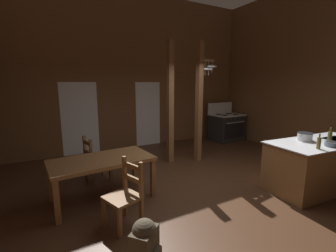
{
  "coord_description": "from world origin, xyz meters",
  "views": [
    {
      "loc": [
        -2.65,
        -3.32,
        2.03
      ],
      "look_at": [
        -0.27,
        1.0,
        1.1
      ],
      "focal_mm": 24.6,
      "sensor_mm": 36.0,
      "label": 1
    }
  ],
  "objects_px": {
    "dining_table": "(102,164)",
    "bottle_short_on_counter": "(330,137)",
    "ladderback_chair_by_post": "(95,160)",
    "kitchen_island": "(319,164)",
    "stockpot_on_counter": "(305,137)",
    "bottle_tall_on_counter": "(319,143)",
    "ladderback_chair_near_window": "(125,195)",
    "stove_range": "(226,127)",
    "backpack": "(145,243)",
    "mixing_bowl_on_counter": "(332,144)"
  },
  "relations": [
    {
      "from": "bottle_short_on_counter",
      "to": "backpack",
      "type": "bearing_deg",
      "value": -178.66
    },
    {
      "from": "dining_table",
      "to": "mixing_bowl_on_counter",
      "type": "height_order",
      "value": "mixing_bowl_on_counter"
    },
    {
      "from": "stockpot_on_counter",
      "to": "dining_table",
      "type": "bearing_deg",
      "value": 158.99
    },
    {
      "from": "backpack",
      "to": "dining_table",
      "type": "bearing_deg",
      "value": 90.59
    },
    {
      "from": "backpack",
      "to": "bottle_tall_on_counter",
      "type": "distance_m",
      "value": 3.26
    },
    {
      "from": "bottle_short_on_counter",
      "to": "stockpot_on_counter",
      "type": "bearing_deg",
      "value": 112.17
    },
    {
      "from": "stove_range",
      "to": "bottle_short_on_counter",
      "type": "xyz_separation_m",
      "value": [
        -1.17,
        -3.91,
        0.57
      ]
    },
    {
      "from": "stockpot_on_counter",
      "to": "ladderback_chair_near_window",
      "type": "bearing_deg",
      "value": 172.45
    },
    {
      "from": "backpack",
      "to": "bottle_tall_on_counter",
      "type": "bearing_deg",
      "value": -0.12
    },
    {
      "from": "stove_range",
      "to": "backpack",
      "type": "relative_size",
      "value": 2.21
    },
    {
      "from": "ladderback_chair_by_post",
      "to": "bottle_short_on_counter",
      "type": "relative_size",
      "value": 3.1
    },
    {
      "from": "bottle_tall_on_counter",
      "to": "stove_range",
      "type": "bearing_deg",
      "value": 67.09
    },
    {
      "from": "kitchen_island",
      "to": "ladderback_chair_by_post",
      "type": "distance_m",
      "value": 4.47
    },
    {
      "from": "ladderback_chair_by_post",
      "to": "stockpot_on_counter",
      "type": "bearing_deg",
      "value": -32.14
    },
    {
      "from": "ladderback_chair_near_window",
      "to": "backpack",
      "type": "relative_size",
      "value": 1.59
    },
    {
      "from": "ladderback_chair_near_window",
      "to": "kitchen_island",
      "type": "bearing_deg",
      "value": -10.03
    },
    {
      "from": "kitchen_island",
      "to": "dining_table",
      "type": "relative_size",
      "value": 1.27
    },
    {
      "from": "kitchen_island",
      "to": "stockpot_on_counter",
      "type": "bearing_deg",
      "value": 140.77
    },
    {
      "from": "stockpot_on_counter",
      "to": "ladderback_chair_by_post",
      "type": "bearing_deg",
      "value": 147.86
    },
    {
      "from": "stove_range",
      "to": "ladderback_chair_by_post",
      "type": "xyz_separation_m",
      "value": [
        -4.85,
        -1.33,
        -0.03
      ]
    },
    {
      "from": "dining_table",
      "to": "ladderback_chair_near_window",
      "type": "height_order",
      "value": "ladderback_chair_near_window"
    },
    {
      "from": "stove_range",
      "to": "kitchen_island",
      "type": "bearing_deg",
      "value": -106.09
    },
    {
      "from": "dining_table",
      "to": "mixing_bowl_on_counter",
      "type": "bearing_deg",
      "value": -27.33
    },
    {
      "from": "dining_table",
      "to": "ladderback_chair_near_window",
      "type": "bearing_deg",
      "value": -83.1
    },
    {
      "from": "dining_table",
      "to": "stockpot_on_counter",
      "type": "xyz_separation_m",
      "value": [
        3.57,
        -1.37,
        0.36
      ]
    },
    {
      "from": "dining_table",
      "to": "ladderback_chair_near_window",
      "type": "relative_size",
      "value": 1.85
    },
    {
      "from": "bottle_tall_on_counter",
      "to": "ladderback_chair_near_window",
      "type": "bearing_deg",
      "value": 163.55
    },
    {
      "from": "stove_range",
      "to": "bottle_short_on_counter",
      "type": "height_order",
      "value": "stove_range"
    },
    {
      "from": "ladderback_chair_by_post",
      "to": "bottle_tall_on_counter",
      "type": "relative_size",
      "value": 3.58
    },
    {
      "from": "ladderback_chair_by_post",
      "to": "bottle_tall_on_counter",
      "type": "bearing_deg",
      "value": -40.23
    },
    {
      "from": "ladderback_chair_by_post",
      "to": "bottle_tall_on_counter",
      "type": "distance_m",
      "value": 4.17
    },
    {
      "from": "ladderback_chair_by_post",
      "to": "dining_table",
      "type": "bearing_deg",
      "value": -92.98
    },
    {
      "from": "kitchen_island",
      "to": "backpack",
      "type": "height_order",
      "value": "kitchen_island"
    },
    {
      "from": "dining_table",
      "to": "stove_range",
      "type": "bearing_deg",
      "value": 23.96
    },
    {
      "from": "dining_table",
      "to": "bottle_short_on_counter",
      "type": "height_order",
      "value": "bottle_short_on_counter"
    },
    {
      "from": "ladderback_chair_by_post",
      "to": "bottle_tall_on_counter",
      "type": "height_order",
      "value": "bottle_tall_on_counter"
    },
    {
      "from": "stove_range",
      "to": "backpack",
      "type": "height_order",
      "value": "stove_range"
    },
    {
      "from": "stove_range",
      "to": "backpack",
      "type": "xyz_separation_m",
      "value": [
        -4.87,
        -3.99,
        -0.17
      ]
    },
    {
      "from": "ladderback_chair_near_window",
      "to": "bottle_short_on_counter",
      "type": "bearing_deg",
      "value": -12.79
    },
    {
      "from": "ladderback_chair_near_window",
      "to": "bottle_tall_on_counter",
      "type": "bearing_deg",
      "value": -16.45
    },
    {
      "from": "stockpot_on_counter",
      "to": "stove_range",
      "type": "bearing_deg",
      "value": 69.6
    },
    {
      "from": "kitchen_island",
      "to": "ladderback_chair_near_window",
      "type": "distance_m",
      "value": 3.76
    },
    {
      "from": "kitchen_island",
      "to": "stove_range",
      "type": "height_order",
      "value": "stove_range"
    },
    {
      "from": "mixing_bowl_on_counter",
      "to": "bottle_short_on_counter",
      "type": "xyz_separation_m",
      "value": [
        0.14,
        0.12,
        0.08
      ]
    },
    {
      "from": "kitchen_island",
      "to": "ladderback_chair_by_post",
      "type": "height_order",
      "value": "ladderback_chair_by_post"
    },
    {
      "from": "ladderback_chair_near_window",
      "to": "stove_range",
      "type": "bearing_deg",
      "value": 32.86
    },
    {
      "from": "bottle_short_on_counter",
      "to": "bottle_tall_on_counter",
      "type": "bearing_deg",
      "value": -169.85
    },
    {
      "from": "ladderback_chair_near_window",
      "to": "stockpot_on_counter",
      "type": "xyz_separation_m",
      "value": [
        3.46,
        -0.46,
        0.56
      ]
    },
    {
      "from": "dining_table",
      "to": "bottle_short_on_counter",
      "type": "xyz_separation_m",
      "value": [
        3.72,
        -1.73,
        0.4
      ]
    },
    {
      "from": "dining_table",
      "to": "backpack",
      "type": "xyz_separation_m",
      "value": [
        0.02,
        -1.82,
        -0.34
      ]
    }
  ]
}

